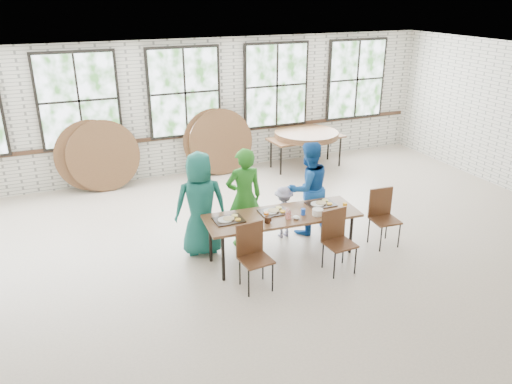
{
  "coord_description": "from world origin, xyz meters",
  "views": [
    {
      "loc": [
        -2.76,
        -6.19,
        3.97
      ],
      "look_at": [
        0.0,
        0.4,
        1.05
      ],
      "focal_mm": 35.0,
      "sensor_mm": 36.0,
      "label": 1
    }
  ],
  "objects_px": {
    "chair_near_left": "(253,250)",
    "storage_table": "(306,139)",
    "dining_table": "(282,218)",
    "chair_near_right": "(337,235)"
  },
  "relations": [
    {
      "from": "dining_table",
      "to": "chair_near_right",
      "type": "height_order",
      "value": "chair_near_right"
    },
    {
      "from": "storage_table",
      "to": "chair_near_left",
      "type": "bearing_deg",
      "value": -131.17
    },
    {
      "from": "dining_table",
      "to": "storage_table",
      "type": "relative_size",
      "value": 1.32
    },
    {
      "from": "chair_near_left",
      "to": "storage_table",
      "type": "distance_m",
      "value": 5.3
    },
    {
      "from": "chair_near_left",
      "to": "storage_table",
      "type": "relative_size",
      "value": 0.51
    },
    {
      "from": "dining_table",
      "to": "chair_near_right",
      "type": "relative_size",
      "value": 2.58
    },
    {
      "from": "dining_table",
      "to": "chair_near_right",
      "type": "distance_m",
      "value": 0.88
    },
    {
      "from": "chair_near_left",
      "to": "dining_table",
      "type": "bearing_deg",
      "value": 32.4
    },
    {
      "from": "chair_near_right",
      "to": "dining_table",
      "type": "bearing_deg",
      "value": 130.14
    },
    {
      "from": "dining_table",
      "to": "chair_near_left",
      "type": "xyz_separation_m",
      "value": [
        -0.73,
        -0.57,
        -0.13
      ]
    }
  ]
}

